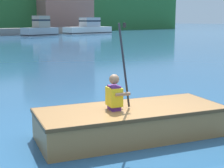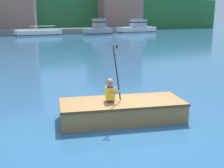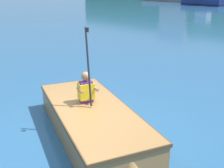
{
  "view_description": "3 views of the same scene",
  "coord_description": "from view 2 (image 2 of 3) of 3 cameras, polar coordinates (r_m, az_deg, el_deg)",
  "views": [
    {
      "loc": [
        -3.97,
        -3.86,
        2.01
      ],
      "look_at": [
        0.09,
        0.71,
        0.87
      ],
      "focal_mm": 55.0,
      "sensor_mm": 36.0,
      "label": 1
    },
    {
      "loc": [
        -3.78,
        -5.65,
        2.63
      ],
      "look_at": [
        0.09,
        0.71,
        0.87
      ],
      "focal_mm": 45.0,
      "sensor_mm": 36.0,
      "label": 2
    },
    {
      "loc": [
        3.79,
        -2.71,
        2.64
      ],
      "look_at": [
        0.09,
        0.71,
        0.87
      ],
      "focal_mm": 45.0,
      "sensor_mm": 36.0,
      "label": 3
    }
  ],
  "objects": [
    {
      "name": "ground_plane",
      "position": [
        7.29,
        2.35,
        -7.82
      ],
      "size": [
        300.0,
        300.0,
        0.0
      ],
      "primitive_type": "plane",
      "color": "#28567F"
    },
    {
      "name": "person_paddler",
      "position": [
        7.2,
        -0.33,
        -1.41
      ],
      "size": [
        0.43,
        0.42,
        1.45
      ],
      "color": "#592672",
      "rests_on": "rowboat_foreground"
    },
    {
      "name": "waterfront_tower_far",
      "position": [
        62.84,
        0.34,
        16.64
      ],
      "size": [
        9.89,
        8.91,
        12.52
      ],
      "color": "#9E6B5B",
      "rests_on": "ground"
    },
    {
      "name": "moored_boat_dock_center_near",
      "position": [
        51.53,
        5.11,
        11.25
      ],
      "size": [
        7.42,
        2.44,
        2.32
      ],
      "color": "white",
      "rests_on": "ground"
    },
    {
      "name": "rowboat_foreground",
      "position": [
        7.42,
        2.43,
        -5.08
      ],
      "size": [
        3.48,
        2.3,
        0.52
      ],
      "color": "#A3703D",
      "rests_on": "ground"
    },
    {
      "name": "moored_boat_dock_west_inner",
      "position": [
        45.37,
        -2.77,
        11.12
      ],
      "size": [
        4.99,
        2.54,
        2.5
      ],
      "color": "#9EA3A8",
      "rests_on": "ground"
    },
    {
      "name": "moored_boat_dock_west_end",
      "position": [
        43.71,
        -14.67,
        9.97
      ],
      "size": [
        6.7,
        2.06,
        5.16
      ],
      "color": "white",
      "rests_on": "ground"
    }
  ]
}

